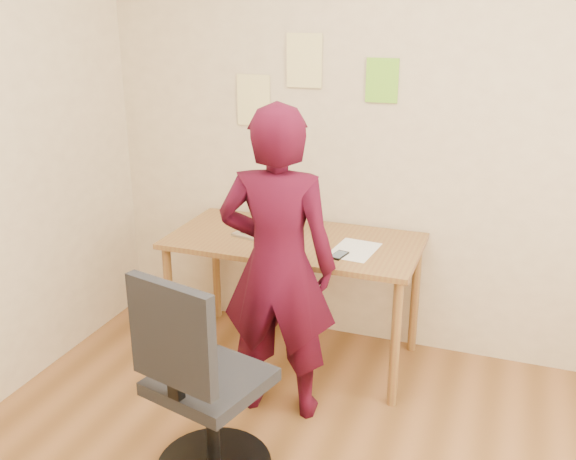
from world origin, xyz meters
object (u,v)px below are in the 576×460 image
at_px(laptop, 270,225).
at_px(person, 278,266).
at_px(phone, 339,255).
at_px(desk, 294,253).
at_px(office_chair, 201,395).

xyz_separation_m(laptop, person, (0.26, -0.55, 0.00)).
distance_m(phone, person, 0.41).
bearing_deg(phone, person, -109.40).
bearing_deg(person, desk, -86.78).
relative_size(laptop, person, 0.24).
relative_size(desk, laptop, 3.72).
bearing_deg(person, phone, -128.62).
distance_m(desk, phone, 0.36).
bearing_deg(phone, laptop, 167.94).
distance_m(phone, office_chair, 1.06).
relative_size(laptop, phone, 2.86).
relative_size(phone, person, 0.08).
xyz_separation_m(laptop, office_chair, (0.14, -1.17, -0.37)).
xyz_separation_m(laptop, phone, (0.47, -0.21, -0.05)).
height_order(desk, person, person).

